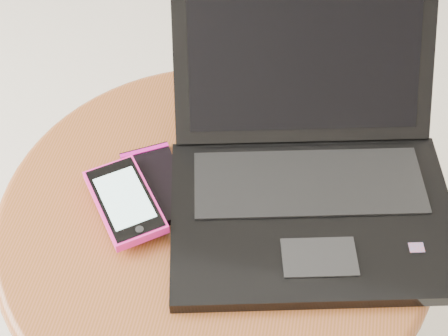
# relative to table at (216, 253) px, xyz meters

# --- Properties ---
(table) EXTENTS (0.57, 0.57, 0.45)m
(table) POSITION_rel_table_xyz_m (0.00, 0.00, 0.00)
(table) COLOR #4C1E0E
(table) RESTS_ON ground
(laptop) EXTENTS (0.42, 0.43, 0.20)m
(laptop) POSITION_rel_table_xyz_m (0.11, 0.06, 0.13)
(laptop) COLOR black
(laptop) RESTS_ON table
(phone_black) EXTENTS (0.12, 0.14, 0.01)m
(phone_black) POSITION_rel_table_xyz_m (-0.08, 0.02, 0.10)
(phone_black) COLOR black
(phone_black) RESTS_ON table
(phone_pink) EXTENTS (0.13, 0.14, 0.02)m
(phone_pink) POSITION_rel_table_xyz_m (-0.11, -0.02, 0.11)
(phone_pink) COLOR #F92297
(phone_pink) RESTS_ON phone_black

